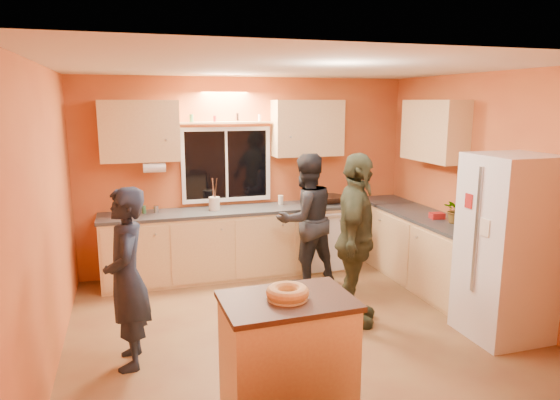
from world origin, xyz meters
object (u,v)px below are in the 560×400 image
object	(u,v)px
island	(287,356)
person_center	(306,219)
refrigerator	(507,247)
person_left	(127,278)
person_right	(356,240)

from	to	relation	value
island	person_center	distance (m)	2.78
person_center	refrigerator	bearing A→B (deg)	112.67
person_center	person_left	bearing A→B (deg)	21.70
island	person_center	bearing A→B (deg)	65.84
person_center	island	bearing A→B (deg)	55.08
refrigerator	person_left	world-z (taller)	refrigerator
person_center	person_right	world-z (taller)	person_right
person_left	person_right	size ratio (longest dim) A/B	0.89
refrigerator	person_center	size ratio (longest dim) A/B	1.09
island	person_right	bearing A→B (deg)	46.80
island	person_right	distance (m)	1.78
island	person_right	xyz separation A→B (m)	(1.15, 1.29, 0.43)
island	person_left	size ratio (longest dim) A/B	0.60
person_right	refrigerator	bearing A→B (deg)	-89.03
island	person_right	world-z (taller)	person_right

